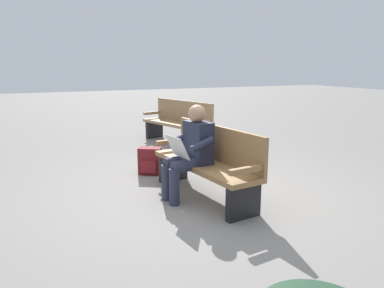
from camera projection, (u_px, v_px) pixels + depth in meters
ground_plane at (203, 197)px, 4.72m from camera, size 40.00×40.00×0.00m
bench_near at (208, 161)px, 4.66m from camera, size 1.84×0.69×0.90m
person_seated at (191, 150)px, 4.54m from camera, size 0.60×0.60×1.18m
backpack at (150, 161)px, 5.65m from camera, size 0.35×0.39×0.42m
bench_far at (179, 122)px, 7.88m from camera, size 1.86×0.98×0.90m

